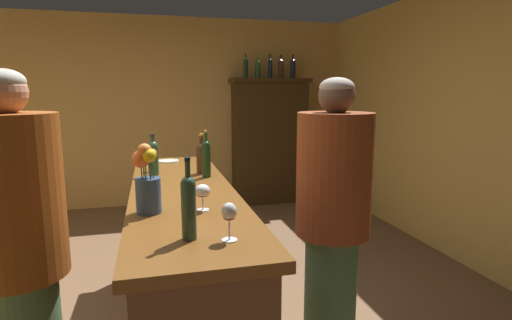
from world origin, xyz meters
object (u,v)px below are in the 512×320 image
Objects in this scene: display_bottle_center at (270,68)px; display_bottle_right at (293,68)px; bar_counter at (185,264)px; wine_glass_front at (153,158)px; wine_glass_rear at (203,192)px; display_bottle_midleft at (258,68)px; wine_bottle_chardonnay at (189,204)px; wine_bottle_malbec at (202,156)px; flower_arrangement at (147,180)px; display_bottle_left at (246,67)px; wine_bottle_merlot at (153,156)px; display_bottle_midright at (281,68)px; bartender at (332,223)px; cheese_plate at (168,161)px; wine_glass_mid at (229,214)px; patron_in_navy at (21,266)px; wine_bottle_syrah at (206,157)px; display_cabinet at (269,139)px.

display_bottle_center is 0.34m from display_bottle_right.
bar_counter is 0.87m from wine_glass_front.
display_bottle_midleft reaches higher than wine_glass_rear.
wine_bottle_chardonnay is 1.16× the size of wine_bottle_malbec.
wine_glass_rear is (0.23, -1.12, -0.01)m from wine_glass_front.
display_bottle_left is (1.32, 3.58, 0.76)m from flower_arrangement.
wine_bottle_merlot is 0.92× the size of display_bottle_midright.
bartender is (0.91, -1.04, -0.24)m from wine_bottle_merlot.
wine_bottle_malbec reaches higher than cheese_plate.
wine_glass_mid is 0.90× the size of cheese_plate.
display_bottle_midleft reaches higher than wine_bottle_chardonnay.
wine_bottle_merlot is 3.38m from display_bottle_right.
bar_counter is at bearing -74.65° from wine_glass_front.
display_bottle_center is (0.35, 0.00, 0.00)m from display_bottle_left.
wine_glass_front is 0.92× the size of wine_glass_mid.
display_bottle_left is at bearing 180.00° from display_bottle_right.
flower_arrangement reaches higher than wine_bottle_malbec.
wine_bottle_chardonnay reaches higher than wine_glass_rear.
wine_glass_front is 0.47× the size of display_bottle_midleft.
display_bottle_midleft is at bearing 59.51° from wine_glass_front.
display_bottle_left is 0.20× the size of patron_in_navy.
display_bottle_left is 0.69m from display_bottle_right.
display_bottle_center and display_bottle_right have the same top height.
bar_counter is 7.54× the size of display_bottle_midright.
display_bottle_midright reaches higher than wine_bottle_merlot.
display_bottle_left is at bearing 73.63° from wine_glass_rear.
wine_bottle_syrah reaches higher than wine_glass_mid.
wine_bottle_chardonnay is at bearing -68.46° from flower_arrangement.
display_bottle_left is (1.00, 4.04, 0.81)m from wine_glass_mid.
display_bottle_midleft reaches higher than bar_counter.
bar_counter is at bearing -87.48° from cheese_plate.
wine_bottle_syrah is 3.33m from display_bottle_right.
wine_glass_rear is at bearing 5.11° from bartender.
display_bottle_midright is at bearing 51.31° from cheese_plate.
wine_bottle_chardonnay is 1.35m from wine_bottle_malbec.
display_bottle_midright is at bearing 67.30° from wine_bottle_chardonnay.
wine_glass_mid is at bearing -110.53° from display_bottle_midright.
wine_bottle_malbec is (-1.29, -2.66, 0.21)m from display_cabinet.
display_bottle_midright is at bearing -0.00° from display_bottle_center.
wine_bottle_merlot is 1.40m from bartender.
wine_bottle_merlot reaches higher than wine_glass_front.
display_bottle_midleft is at bearing 180.00° from display_bottle_midright.
display_bottle_midright reaches higher than bartender.
display_cabinet is (1.47, 3.09, 0.42)m from bar_counter.
bar_counter is 6.94× the size of flower_arrangement.
bar_counter is 1.45× the size of bartender.
display_bottle_center is at bearing 58.06° from wine_bottle_merlot.
wine_bottle_malbec is at bearing -68.88° from cheese_plate.
cheese_plate is (-0.04, 1.00, 0.51)m from bar_counter.
display_bottle_left is at bearing 63.89° from wine_bottle_merlot.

